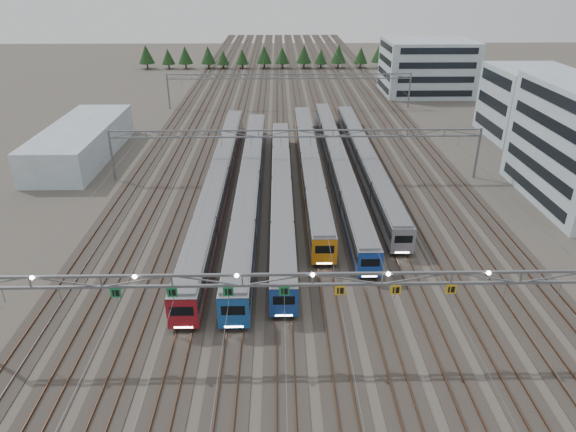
{
  "coord_description": "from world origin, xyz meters",
  "views": [
    {
      "loc": [
        -2.62,
        -34.57,
        29.73
      ],
      "look_at": [
        -1.57,
        19.48,
        3.5
      ],
      "focal_mm": 32.0,
      "sensor_mm": 36.0,
      "label": 1
    }
  ],
  "objects_px": {
    "train_e": "(337,161)",
    "gantry_mid": "(296,139)",
    "train_f": "(365,159)",
    "gantry_far": "(289,80)",
    "gantry_near": "(312,282)",
    "depot_bldg_mid": "(529,103)",
    "train_b": "(250,182)",
    "train_d": "(309,162)",
    "west_shed": "(81,142)",
    "train_a": "(220,178)",
    "depot_bldg_north": "(427,67)",
    "train_c": "(282,188)"
  },
  "relations": [
    {
      "from": "train_b",
      "to": "gantry_far",
      "type": "height_order",
      "value": "gantry_far"
    },
    {
      "from": "train_d",
      "to": "depot_bldg_mid",
      "type": "bearing_deg",
      "value": 24.63
    },
    {
      "from": "west_shed",
      "to": "gantry_far",
      "type": "bearing_deg",
      "value": 42.81
    },
    {
      "from": "train_c",
      "to": "train_b",
      "type": "bearing_deg",
      "value": 155.97
    },
    {
      "from": "train_e",
      "to": "depot_bldg_north",
      "type": "relative_size",
      "value": 2.9
    },
    {
      "from": "west_shed",
      "to": "gantry_near",
      "type": "bearing_deg",
      "value": -54.51
    },
    {
      "from": "gantry_mid",
      "to": "depot_bldg_north",
      "type": "bearing_deg",
      "value": 59.25
    },
    {
      "from": "train_e",
      "to": "gantry_mid",
      "type": "height_order",
      "value": "gantry_mid"
    },
    {
      "from": "train_c",
      "to": "gantry_far",
      "type": "height_order",
      "value": "gantry_far"
    },
    {
      "from": "train_e",
      "to": "depot_bldg_mid",
      "type": "bearing_deg",
      "value": 26.34
    },
    {
      "from": "gantry_near",
      "to": "train_a",
      "type": "bearing_deg",
      "value": 107.63
    },
    {
      "from": "train_c",
      "to": "depot_bldg_mid",
      "type": "height_order",
      "value": "depot_bldg_mid"
    },
    {
      "from": "gantry_near",
      "to": "west_shed",
      "type": "xyz_separation_m",
      "value": [
        -36.53,
        51.23,
        -4.33
      ]
    },
    {
      "from": "train_d",
      "to": "gantry_far",
      "type": "xyz_separation_m",
      "value": [
        -2.25,
        43.25,
        4.31
      ]
    },
    {
      "from": "train_f",
      "to": "gantry_far",
      "type": "bearing_deg",
      "value": 105.1
    },
    {
      "from": "depot_bldg_mid",
      "to": "train_e",
      "type": "bearing_deg",
      "value": -153.66
    },
    {
      "from": "train_b",
      "to": "depot_bldg_mid",
      "type": "xyz_separation_m",
      "value": [
        51.7,
        27.89,
        4.42
      ]
    },
    {
      "from": "train_c",
      "to": "gantry_near",
      "type": "height_order",
      "value": "gantry_near"
    },
    {
      "from": "depot_bldg_mid",
      "to": "west_shed",
      "type": "relative_size",
      "value": 0.53
    },
    {
      "from": "gantry_near",
      "to": "depot_bldg_mid",
      "type": "bearing_deg",
      "value": 53.79
    },
    {
      "from": "train_e",
      "to": "gantry_near",
      "type": "xyz_separation_m",
      "value": [
        -6.8,
        -42.53,
        5.1
      ]
    },
    {
      "from": "train_a",
      "to": "gantry_near",
      "type": "height_order",
      "value": "gantry_near"
    },
    {
      "from": "train_d",
      "to": "depot_bldg_north",
      "type": "relative_size",
      "value": 2.6
    },
    {
      "from": "train_b",
      "to": "train_d",
      "type": "relative_size",
      "value": 1.09
    },
    {
      "from": "train_b",
      "to": "gantry_far",
      "type": "distance_m",
      "value": 52.17
    },
    {
      "from": "train_a",
      "to": "train_b",
      "type": "bearing_deg",
      "value": -20.65
    },
    {
      "from": "gantry_far",
      "to": "west_shed",
      "type": "relative_size",
      "value": 1.88
    },
    {
      "from": "depot_bldg_mid",
      "to": "west_shed",
      "type": "distance_m",
      "value": 82.26
    },
    {
      "from": "train_f",
      "to": "gantry_near",
      "type": "bearing_deg",
      "value": -104.58
    },
    {
      "from": "train_a",
      "to": "depot_bldg_mid",
      "type": "height_order",
      "value": "depot_bldg_mid"
    },
    {
      "from": "train_a",
      "to": "train_c",
      "type": "relative_size",
      "value": 1.19
    },
    {
      "from": "train_e",
      "to": "depot_bldg_north",
      "type": "bearing_deg",
      "value": 63.3
    },
    {
      "from": "train_f",
      "to": "train_d",
      "type": "bearing_deg",
      "value": -170.15
    },
    {
      "from": "gantry_near",
      "to": "gantry_mid",
      "type": "bearing_deg",
      "value": 89.93
    },
    {
      "from": "train_b",
      "to": "train_f",
      "type": "relative_size",
      "value": 1.11
    },
    {
      "from": "train_d",
      "to": "train_a",
      "type": "bearing_deg",
      "value": -153.91
    },
    {
      "from": "gantry_mid",
      "to": "west_shed",
      "type": "relative_size",
      "value": 1.88
    },
    {
      "from": "train_d",
      "to": "depot_bldg_mid",
      "type": "distance_m",
      "value": 47.19
    },
    {
      "from": "gantry_far",
      "to": "west_shed",
      "type": "height_order",
      "value": "gantry_far"
    },
    {
      "from": "gantry_mid",
      "to": "depot_bldg_mid",
      "type": "height_order",
      "value": "depot_bldg_mid"
    },
    {
      "from": "train_e",
      "to": "gantry_far",
      "type": "xyz_separation_m",
      "value": [
        -6.75,
        42.58,
        4.4
      ]
    },
    {
      "from": "depot_bldg_mid",
      "to": "train_b",
      "type": "bearing_deg",
      "value": -151.66
    },
    {
      "from": "train_d",
      "to": "train_f",
      "type": "distance_m",
      "value": 9.13
    },
    {
      "from": "train_c",
      "to": "depot_bldg_north",
      "type": "relative_size",
      "value": 2.49
    },
    {
      "from": "train_d",
      "to": "gantry_near",
      "type": "bearing_deg",
      "value": -93.14
    },
    {
      "from": "train_a",
      "to": "depot_bldg_north",
      "type": "distance_m",
      "value": 80.49
    },
    {
      "from": "west_shed",
      "to": "train_e",
      "type": "bearing_deg",
      "value": -11.35
    },
    {
      "from": "train_f",
      "to": "gantry_near",
      "type": "relative_size",
      "value": 0.99
    },
    {
      "from": "train_f",
      "to": "gantry_near",
      "type": "distance_m",
      "value": 45.16
    },
    {
      "from": "train_c",
      "to": "train_d",
      "type": "xyz_separation_m",
      "value": [
        4.5,
        10.31,
        0.05
      ]
    }
  ]
}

